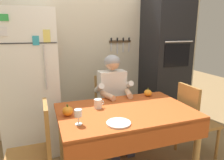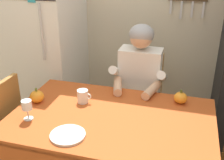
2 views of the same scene
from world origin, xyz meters
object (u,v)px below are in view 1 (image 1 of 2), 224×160
seated_person (114,94)px  chair_left_side (37,148)px  chair_right_side (193,118)px  coffee_mug (98,104)px  refrigerator (30,83)px  chair_behind_person (109,105)px  wine_glass (78,114)px  pumpkin_large (148,93)px  pumpkin_medium (68,111)px  serving_tray (119,123)px  dining_table (126,118)px  wall_oven (164,63)px

seated_person → chair_left_side: seated_person is taller
chair_right_side → coffee_mug: bearing=173.1°
refrigerator → chair_right_side: (1.85, -0.87, -0.39)m
refrigerator → chair_right_side: size_ratio=1.94×
seated_person → chair_right_side: (0.82, -0.59, -0.23)m
chair_behind_person → wine_glass: (-0.61, -0.96, 0.33)m
chair_behind_person → pumpkin_large: (0.37, -0.45, 0.27)m
seated_person → pumpkin_large: 0.45m
wine_glass → pumpkin_medium: 0.24m
refrigerator → wine_glass: size_ratio=12.76×
pumpkin_medium → serving_tray: pumpkin_medium is taller
dining_table → wine_glass: size_ratio=9.92×
wine_glass → wall_oven: bearing=34.5°
refrigerator → pumpkin_large: refrigerator is taller
chair_right_side → serving_tray: 1.16m
refrigerator → dining_table: bearing=-42.9°
refrigerator → pumpkin_medium: refrigerator is taller
dining_table → chair_behind_person: chair_behind_person is taller
seated_person → pumpkin_medium: seated_person is taller
wine_glass → pumpkin_large: 1.11m
refrigerator → seated_person: bearing=-15.2°
chair_left_side → coffee_mug: bearing=18.2°
dining_table → pumpkin_large: (0.45, 0.35, 0.13)m
dining_table → pumpkin_large: 0.58m
chair_right_side → pumpkin_large: bearing=144.1°
wine_glass → serving_tray: wine_glass is taller
dining_table → pumpkin_large: size_ratio=12.93×
serving_tray → wine_glass: bearing=162.0°
seated_person → wine_glass: seated_person is taller
dining_table → seated_person: seated_person is taller
pumpkin_medium → coffee_mug: bearing=15.4°
seated_person → pumpkin_large: size_ratio=11.50×
refrigerator → seated_person: (1.03, -0.28, -0.16)m
wall_oven → chair_behind_person: wall_oven is taller
wall_oven → dining_table: wall_oven is taller
dining_table → serving_tray: serving_tray is taller
dining_table → pumpkin_medium: (-0.60, 0.07, 0.13)m
seated_person → refrigerator: bearing=164.8°
wall_oven → serving_tray: 1.75m
dining_table → wine_glass: wine_glass is taller
refrigerator → seated_person: refrigerator is taller
chair_right_side → serving_tray: bearing=-165.1°
chair_right_side → coffee_mug: (-1.16, 0.14, 0.28)m
dining_table → wine_glass: (-0.53, -0.16, 0.18)m
dining_table → chair_behind_person: size_ratio=1.51×
refrigerator → seated_person: 1.08m
wall_oven → wine_glass: (-1.58, -1.09, -0.21)m
seated_person → dining_table: bearing=-97.4°
wine_glass → pumpkin_large: bearing=27.5°
wall_oven → pumpkin_medium: size_ratio=18.28×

